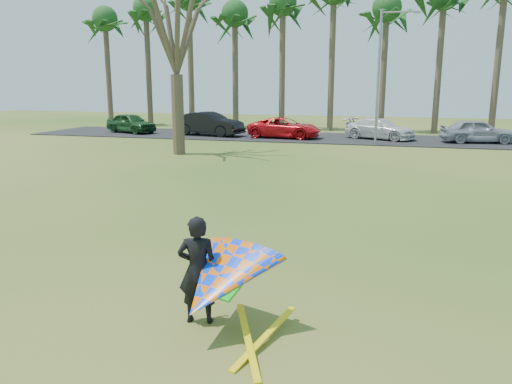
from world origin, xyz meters
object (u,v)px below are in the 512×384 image
(car_0, at_px, (131,123))
(streetlight, at_px, (381,71))
(car_1, at_px, (209,124))
(car_3, at_px, (380,129))
(bare_tree_left, at_px, (175,20))
(kite_flyer, at_px, (217,279))
(car_4, at_px, (477,131))
(car_2, at_px, (284,128))

(car_0, bearing_deg, streetlight, -76.58)
(car_1, xyz_separation_m, car_3, (11.91, 0.90, -0.14))
(bare_tree_left, relative_size, car_3, 2.03)
(kite_flyer, bearing_deg, car_0, 121.82)
(car_0, bearing_deg, car_1, -71.74)
(car_3, xyz_separation_m, car_4, (6.00, -0.53, 0.05))
(streetlight, bearing_deg, bare_tree_left, -145.43)
(car_3, height_order, kite_flyer, kite_flyer)
(car_3, relative_size, car_4, 1.09)
(car_0, distance_m, car_4, 24.36)
(car_2, bearing_deg, car_4, -83.03)
(car_3, bearing_deg, bare_tree_left, 159.01)
(streetlight, relative_size, car_4, 1.83)
(streetlight, bearing_deg, car_1, 169.87)
(streetlight, xyz_separation_m, car_1, (-11.93, 2.13, -3.57))
(car_4, bearing_deg, car_3, 75.97)
(car_1, height_order, car_2, car_1)
(car_2, relative_size, kite_flyer, 2.08)
(streetlight, xyz_separation_m, car_4, (5.98, 2.50, -3.66))
(car_1, distance_m, car_4, 17.91)
(streetlight, height_order, car_0, streetlight)
(car_2, bearing_deg, kite_flyer, -164.70)
(car_0, height_order, car_3, car_0)
(bare_tree_left, relative_size, kite_flyer, 4.06)
(car_1, relative_size, car_2, 1.02)
(bare_tree_left, xyz_separation_m, car_4, (16.14, 9.50, -6.11))
(car_2, xyz_separation_m, kite_flyer, (5.00, -27.03, 0.10))
(car_4, distance_m, kite_flyer, 28.45)
(car_2, distance_m, car_3, 6.42)
(car_2, bearing_deg, car_1, 93.80)
(car_4, xyz_separation_m, kite_flyer, (-7.34, -27.49, 0.04))
(streetlight, xyz_separation_m, car_2, (-6.36, 2.03, -3.71))
(car_4, bearing_deg, car_2, 83.16)
(car_4, bearing_deg, car_1, 82.18)
(car_2, bearing_deg, bare_tree_left, 162.01)
(car_3, bearing_deg, car_4, -70.72)
(kite_flyer, bearing_deg, car_1, 111.30)
(bare_tree_left, bearing_deg, streetlight, 34.57)
(car_0, bearing_deg, kite_flyer, -127.20)
(car_2, xyz_separation_m, car_4, (12.34, 0.47, 0.06))
(streetlight, bearing_deg, car_3, 90.43)
(bare_tree_left, relative_size, streetlight, 1.21)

